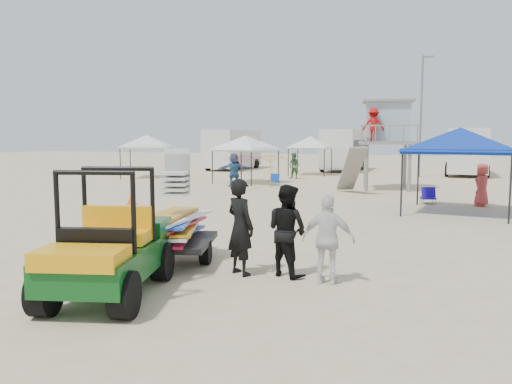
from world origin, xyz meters
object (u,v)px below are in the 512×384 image
(utility_cart, at_px, (106,239))
(lifeguard_tower, at_px, (386,125))
(canopy_blue, at_px, (461,132))
(surf_trailer, at_px, (179,223))
(man_left, at_px, (240,227))

(utility_cart, bearing_deg, lifeguard_tower, 83.59)
(utility_cart, xyz_separation_m, lifeguard_tower, (2.17, 19.34, 2.30))
(utility_cart, height_order, canopy_blue, canopy_blue)
(surf_trailer, xyz_separation_m, canopy_blue, (5.51, 9.63, 1.96))
(utility_cart, height_order, man_left, utility_cart)
(utility_cart, relative_size, lifeguard_tower, 0.69)
(utility_cart, bearing_deg, man_left, 53.23)
(man_left, relative_size, canopy_blue, 0.50)
(surf_trailer, relative_size, canopy_blue, 0.68)
(utility_cart, distance_m, lifeguard_tower, 19.60)
(surf_trailer, distance_m, canopy_blue, 11.27)
(surf_trailer, bearing_deg, lifeguard_tower, 82.74)
(utility_cart, relative_size, canopy_blue, 0.81)
(man_left, distance_m, lifeguard_tower, 17.47)
(man_left, bearing_deg, utility_cart, 81.98)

